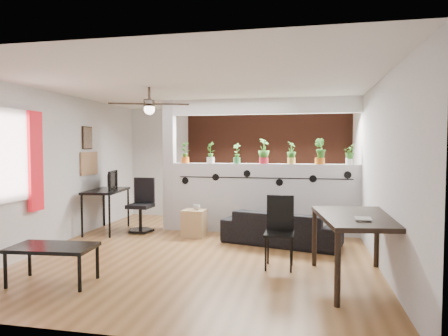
% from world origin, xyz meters
% --- Properties ---
extents(room_shell, '(6.30, 7.10, 2.90)m').
position_xyz_m(room_shell, '(0.00, 0.00, 1.30)').
color(room_shell, brown).
rests_on(room_shell, ground).
extents(partition_wall, '(3.60, 0.18, 1.35)m').
position_xyz_m(partition_wall, '(0.80, 1.50, 0.68)').
color(partition_wall, '#BCBCC1').
rests_on(partition_wall, ground).
extents(ceiling_header, '(3.60, 0.18, 0.30)m').
position_xyz_m(ceiling_header, '(0.80, 1.50, 2.45)').
color(ceiling_header, silver).
rests_on(ceiling_header, room_shell).
extents(pier_column, '(0.22, 0.20, 2.60)m').
position_xyz_m(pier_column, '(-1.11, 1.50, 1.30)').
color(pier_column, '#BCBCC1').
rests_on(pier_column, ground).
extents(brick_panel, '(3.90, 0.05, 2.60)m').
position_xyz_m(brick_panel, '(0.80, 2.97, 1.30)').
color(brick_panel, '#99462C').
rests_on(brick_panel, ground).
extents(vine_decal, '(3.31, 0.01, 0.30)m').
position_xyz_m(vine_decal, '(0.80, 1.40, 1.08)').
color(vine_decal, black).
rests_on(vine_decal, partition_wall).
extents(window_assembly, '(0.09, 1.30, 1.55)m').
position_xyz_m(window_assembly, '(-2.56, -1.20, 1.51)').
color(window_assembly, white).
rests_on(window_assembly, room_shell).
extents(baseboard_heater, '(0.08, 1.00, 0.18)m').
position_xyz_m(baseboard_heater, '(-2.54, -1.20, 0.09)').
color(baseboard_heater, silver).
rests_on(baseboard_heater, ground).
extents(corkboard, '(0.03, 0.60, 0.45)m').
position_xyz_m(corkboard, '(-2.58, 0.95, 1.35)').
color(corkboard, '#956A48').
rests_on(corkboard, room_shell).
extents(framed_art, '(0.03, 0.34, 0.44)m').
position_xyz_m(framed_art, '(-2.58, 0.90, 1.85)').
color(framed_art, '#8C7259').
rests_on(framed_art, room_shell).
extents(ceiling_fan, '(1.19, 1.19, 0.43)m').
position_xyz_m(ceiling_fan, '(-0.80, -0.30, 2.31)').
color(ceiling_fan, black).
rests_on(ceiling_fan, room_shell).
extents(potted_plant_0, '(0.25, 0.28, 0.44)m').
position_xyz_m(potted_plant_0, '(-0.78, 1.50, 1.58)').
color(potted_plant_0, orange).
rests_on(potted_plant_0, partition_wall).
extents(potted_plant_1, '(0.25, 0.27, 0.43)m').
position_xyz_m(potted_plant_1, '(-0.25, 1.50, 1.58)').
color(potted_plant_1, white).
rests_on(potted_plant_1, partition_wall).
extents(potted_plant_2, '(0.23, 0.20, 0.39)m').
position_xyz_m(potted_plant_2, '(0.27, 1.50, 1.56)').
color(potted_plant_2, '#2E8041').
rests_on(potted_plant_2, partition_wall).
extents(potted_plant_3, '(0.29, 0.32, 0.48)m').
position_xyz_m(potted_plant_3, '(0.80, 1.50, 1.60)').
color(potted_plant_3, '#B71D2D').
rests_on(potted_plant_3, partition_wall).
extents(potted_plant_4, '(0.21, 0.24, 0.42)m').
position_xyz_m(potted_plant_4, '(1.33, 1.50, 1.57)').
color(potted_plant_4, gold).
rests_on(potted_plant_4, partition_wall).
extents(potted_plant_5, '(0.33, 0.33, 0.49)m').
position_xyz_m(potted_plant_5, '(1.85, 1.50, 1.61)').
color(potted_plant_5, '#C66117').
rests_on(potted_plant_5, partition_wall).
extents(potted_plant_6, '(0.17, 0.20, 0.37)m').
position_xyz_m(potted_plant_6, '(2.38, 1.50, 1.55)').
color(potted_plant_6, silver).
rests_on(potted_plant_6, partition_wall).
extents(sofa, '(2.01, 1.19, 0.55)m').
position_xyz_m(sofa, '(1.19, 0.68, 0.28)').
color(sofa, black).
rests_on(sofa, ground).
extents(cube_shelf, '(0.43, 0.38, 0.50)m').
position_xyz_m(cube_shelf, '(-0.43, 0.93, 0.25)').
color(cube_shelf, '#A38256').
rests_on(cube_shelf, ground).
extents(cup, '(0.15, 0.15, 0.10)m').
position_xyz_m(cup, '(-0.38, 0.93, 0.55)').
color(cup, gray).
rests_on(cup, cube_shelf).
extents(computer_desk, '(0.74, 1.22, 0.83)m').
position_xyz_m(computer_desk, '(-2.25, 1.01, 0.75)').
color(computer_desk, black).
rests_on(computer_desk, ground).
extents(monitor, '(0.36, 0.14, 0.20)m').
position_xyz_m(monitor, '(-2.25, 1.16, 0.93)').
color(monitor, black).
rests_on(monitor, computer_desk).
extents(office_chair, '(0.54, 0.54, 1.04)m').
position_xyz_m(office_chair, '(-1.56, 1.13, 0.46)').
color(office_chair, black).
rests_on(office_chair, ground).
extents(dining_table, '(1.14, 1.66, 0.84)m').
position_xyz_m(dining_table, '(2.25, -1.15, 0.75)').
color(dining_table, black).
rests_on(dining_table, ground).
extents(book, '(0.19, 0.25, 0.02)m').
position_xyz_m(book, '(2.15, -1.45, 0.85)').
color(book, gray).
rests_on(book, dining_table).
extents(folding_chair, '(0.40, 0.40, 0.99)m').
position_xyz_m(folding_chair, '(1.25, -0.62, 0.58)').
color(folding_chair, black).
rests_on(folding_chair, ground).
extents(coffee_table, '(1.04, 0.64, 0.47)m').
position_xyz_m(coffee_table, '(-1.42, -1.89, 0.42)').
color(coffee_table, black).
rests_on(coffee_table, ground).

